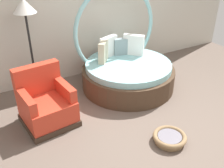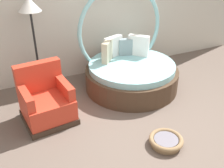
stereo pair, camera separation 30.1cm
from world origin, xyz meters
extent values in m
cube|color=#66564C|center=(0.00, 0.00, -0.01)|extent=(8.00, 8.00, 0.02)
cube|color=beige|center=(0.00, 2.40, 1.50)|extent=(8.00, 0.12, 3.00)
cylinder|color=#473323|center=(0.40, 1.32, 0.21)|extent=(1.86, 1.86, 0.42)
cylinder|color=#8CC6CC|center=(0.40, 1.32, 0.48)|extent=(1.71, 1.71, 0.12)
torus|color=#8CC6CC|center=(0.40, 1.83, 1.07)|extent=(1.85, 0.08, 1.85)
cube|color=white|center=(0.72, 1.63, 0.75)|extent=(0.39, 0.39, 0.43)
cube|color=gray|center=(0.52, 1.76, 0.71)|extent=(0.37, 0.21, 0.35)
cube|color=white|center=(0.22, 1.80, 0.75)|extent=(0.44, 0.26, 0.42)
cube|color=#BCB293|center=(0.03, 1.66, 0.74)|extent=(0.37, 0.39, 0.41)
cube|color=#38281E|center=(-1.40, 0.93, 0.05)|extent=(0.88, 0.88, 0.10)
cube|color=red|center=(-1.40, 0.93, 0.27)|extent=(0.83, 0.83, 0.34)
cube|color=red|center=(-1.43, 1.24, 0.69)|extent=(0.77, 0.24, 0.50)
cube|color=red|center=(-1.72, 0.90, 0.55)|extent=(0.19, 0.69, 0.22)
cube|color=red|center=(-1.08, 0.96, 0.55)|extent=(0.19, 0.69, 0.22)
cylinder|color=#8E704C|center=(0.04, -0.43, 0.03)|extent=(0.44, 0.44, 0.06)
torus|color=#8E704C|center=(0.04, -0.43, 0.10)|extent=(0.51, 0.51, 0.07)
cylinder|color=slate|center=(0.04, -0.43, 0.08)|extent=(0.36, 0.36, 0.05)
cylinder|color=black|center=(-1.30, 2.02, 0.01)|extent=(0.32, 0.32, 0.03)
cylinder|color=black|center=(-1.30, 2.02, 0.81)|extent=(0.04, 0.04, 1.55)
cone|color=silver|center=(-1.30, 2.02, 1.70)|extent=(0.40, 0.40, 0.24)
camera|label=1|loc=(-2.22, -2.66, 2.71)|focal=42.16mm
camera|label=2|loc=(-1.95, -2.80, 2.71)|focal=42.16mm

